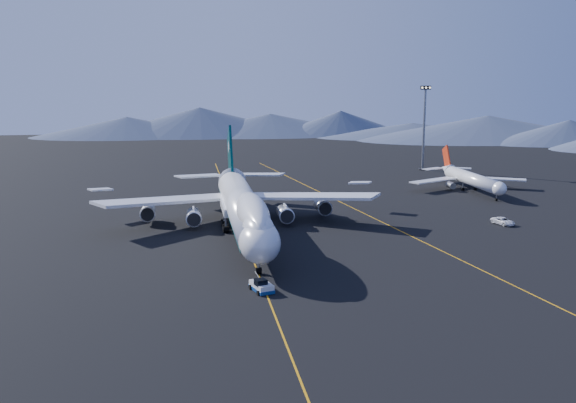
{
  "coord_description": "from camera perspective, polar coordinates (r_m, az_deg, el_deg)",
  "views": [
    {
      "loc": [
        -10.94,
        -122.87,
        30.13
      ],
      "look_at": [
        9.29,
        1.95,
        6.0
      ],
      "focal_mm": 40.0,
      "sensor_mm": 36.0,
      "label": 1
    }
  ],
  "objects": [
    {
      "name": "pushback_tug",
      "position": [
        93.53,
        -2.37,
        -7.6
      ],
      "size": [
        3.55,
        4.97,
        1.96
      ],
      "rotation": [
        0.0,
        0.0,
        0.29
      ],
      "color": "silver",
      "rests_on": "ground"
    },
    {
      "name": "taxiway_line_main",
      "position": [
        126.98,
        -4.01,
        -2.94
      ],
      "size": [
        0.25,
        220.0,
        0.01
      ],
      "primitive_type": "cube",
      "color": "orange",
      "rests_on": "ground"
    },
    {
      "name": "ground",
      "position": [
        126.98,
        -4.01,
        -2.95
      ],
      "size": [
        500.0,
        500.0,
        0.0
      ],
      "primitive_type": "plane",
      "color": "black",
      "rests_on": "ground"
    },
    {
      "name": "boeing_747",
      "position": [
        125.76,
        -4.04,
        -0.37
      ],
      "size": [
        59.62,
        72.43,
        19.37
      ],
      "color": "silver",
      "rests_on": "ground"
    },
    {
      "name": "taxiway_line_side",
      "position": [
        142.26,
        7.74,
        -1.52
      ],
      "size": [
        28.08,
        198.09,
        0.01
      ],
      "primitive_type": "cube",
      "rotation": [
        0.0,
        0.0,
        0.14
      ],
      "color": "orange",
      "rests_on": "ground"
    },
    {
      "name": "second_jet",
      "position": [
        182.91,
        15.88,
        1.97
      ],
      "size": [
        34.33,
        38.79,
        11.04
      ],
      "rotation": [
        0.0,
        0.0,
        -0.36
      ],
      "color": "silver",
      "rests_on": "ground"
    },
    {
      "name": "floodlight_mast",
      "position": [
        220.39,
        11.99,
        6.43
      ],
      "size": [
        3.47,
        2.6,
        28.09
      ],
      "rotation": [
        0.0,
        0.0,
        -0.2
      ],
      "color": "black",
      "rests_on": "ground"
    },
    {
      "name": "service_van",
      "position": [
        142.54,
        18.56,
        -1.66
      ],
      "size": [
        3.86,
        5.9,
        1.51
      ],
      "primitive_type": "imported",
      "rotation": [
        0.0,
        0.0,
        0.27
      ],
      "color": "white",
      "rests_on": "ground"
    }
  ]
}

